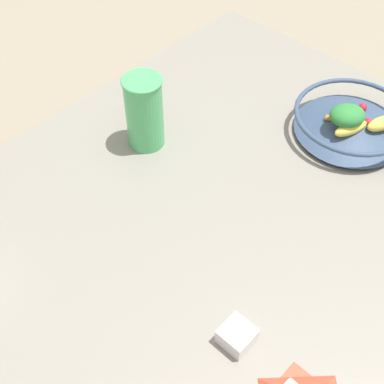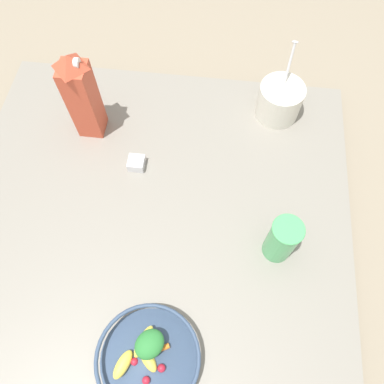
{
  "view_description": "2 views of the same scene",
  "coord_description": "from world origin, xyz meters",
  "px_view_note": "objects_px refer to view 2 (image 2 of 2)",
  "views": [
    {
      "loc": [
        0.5,
        0.28,
        0.81
      ],
      "look_at": [
        0.06,
        -0.13,
        0.13
      ],
      "focal_mm": 50.0,
      "sensor_mm": 36.0,
      "label": 1
    },
    {
      "loc": [
        -0.37,
        -0.16,
        1.02
      ],
      "look_at": [
        0.08,
        -0.11,
        0.11
      ],
      "focal_mm": 35.0,
      "sensor_mm": 36.0,
      "label": 2
    }
  ],
  "objects_px": {
    "milk_carton": "(82,96)",
    "drinking_cup": "(282,239)",
    "spice_jar": "(136,163)",
    "yogurt_tub": "(280,100)",
    "fruit_bowl": "(148,358)"
  },
  "relations": [
    {
      "from": "milk_carton",
      "to": "drinking_cup",
      "type": "xyz_separation_m",
      "value": [
        -0.34,
        -0.58,
        -0.07
      ]
    },
    {
      "from": "milk_carton",
      "to": "spice_jar",
      "type": "relative_size",
      "value": 6.24
    },
    {
      "from": "milk_carton",
      "to": "yogurt_tub",
      "type": "height_order",
      "value": "milk_carton"
    },
    {
      "from": "fruit_bowl",
      "to": "drinking_cup",
      "type": "xyz_separation_m",
      "value": [
        0.31,
        -0.3,
        0.05
      ]
    },
    {
      "from": "milk_carton",
      "to": "drinking_cup",
      "type": "distance_m",
      "value": 0.68
    },
    {
      "from": "yogurt_tub",
      "to": "spice_jar",
      "type": "bearing_deg",
      "value": 121.22
    },
    {
      "from": "milk_carton",
      "to": "fruit_bowl",
      "type": "bearing_deg",
      "value": -155.94
    },
    {
      "from": "fruit_bowl",
      "to": "spice_jar",
      "type": "height_order",
      "value": "fruit_bowl"
    },
    {
      "from": "fruit_bowl",
      "to": "drinking_cup",
      "type": "bearing_deg",
      "value": -43.86
    },
    {
      "from": "yogurt_tub",
      "to": "spice_jar",
      "type": "height_order",
      "value": "yogurt_tub"
    },
    {
      "from": "yogurt_tub",
      "to": "drinking_cup",
      "type": "height_order",
      "value": "yogurt_tub"
    },
    {
      "from": "drinking_cup",
      "to": "milk_carton",
      "type": "bearing_deg",
      "value": 59.8
    },
    {
      "from": "fruit_bowl",
      "to": "yogurt_tub",
      "type": "bearing_deg",
      "value": -20.37
    },
    {
      "from": "yogurt_tub",
      "to": "drinking_cup",
      "type": "xyz_separation_m",
      "value": [
        -0.47,
        -0.01,
        0.02
      ]
    },
    {
      "from": "spice_jar",
      "to": "drinking_cup",
      "type": "bearing_deg",
      "value": -117.12
    }
  ]
}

